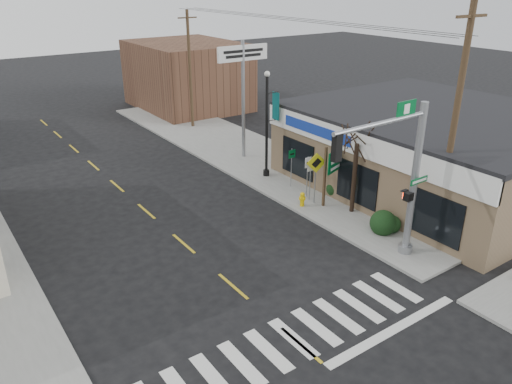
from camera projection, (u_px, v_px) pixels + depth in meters
ground at (301, 345)px, 15.85m from camera, size 140.00×140.00×0.00m
sidewalk_right at (277, 168)px, 30.33m from camera, size 6.00×38.00×0.13m
center_line at (184, 243)px, 21.85m from camera, size 0.12×56.00×0.01m
crosswalk at (293, 338)px, 16.15m from camera, size 11.00×2.20×0.01m
thrift_store at (436, 151)px, 27.21m from camera, size 12.00×14.00×4.00m
bldg_distant_right at (187, 75)px, 43.58m from camera, size 8.00×10.00×5.60m
traffic_signal_pole at (403, 169)px, 19.01m from camera, size 5.18×0.39×6.56m
guide_sign at (336, 166)px, 24.74m from camera, size 1.77×0.14×3.09m
fire_hydrant at (302, 199)px, 24.97m from camera, size 0.23×0.23×0.74m
ped_crossing_sign at (316, 169)px, 24.74m from camera, size 1.05×0.07×2.70m
lamp_post at (268, 117)px, 27.64m from camera, size 0.78×0.61×5.99m
dance_center_sign at (243, 71)px, 29.92m from camera, size 3.40×0.21×7.23m
bare_tree at (358, 131)px, 22.96m from camera, size 2.60×2.60×5.20m
shrub_front at (383, 223)px, 22.40m from camera, size 1.19×1.19×0.90m
shrub_back at (336, 188)px, 26.24m from camera, size 1.02×1.02×0.77m
utility_pole_near at (454, 128)px, 19.81m from camera, size 1.73×0.26×9.96m
utility_pole_far at (190, 69)px, 36.79m from camera, size 1.48×0.22×8.48m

